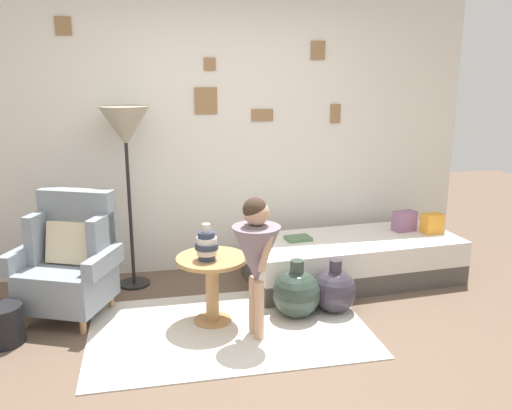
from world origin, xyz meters
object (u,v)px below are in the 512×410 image
object	(u,v)px
floor_lamp	(125,132)
demijohn_far	(335,290)
book_on_daybed	(298,238)
vase_striped	(207,245)
magazine_basket	(3,325)
side_table	(212,276)
armchair	(70,261)
daybed	(352,259)
person_child	(256,251)
demijohn_near	(296,293)

from	to	relation	value
floor_lamp	demijohn_far	distance (m)	2.16
book_on_daybed	vase_striped	bearing A→B (deg)	-142.52
book_on_daybed	magazine_basket	size ratio (longest dim) A/B	0.79
demijohn_far	side_table	bearing A→B (deg)	179.05
armchair	side_table	xyz separation A→B (m)	(1.06, -0.37, -0.07)
daybed	magazine_basket	xyz separation A→B (m)	(-2.84, -0.61, -0.06)
person_child	book_on_daybed	world-z (taller)	person_child
demijohn_far	daybed	bearing A→B (deg)	57.13
daybed	armchair	bearing A→B (deg)	-174.85
armchair	daybed	distance (m)	2.44
vase_striped	magazine_basket	bearing A→B (deg)	179.14
vase_striped	floor_lamp	xyz separation A→B (m)	(-0.56, 0.92, 0.73)
daybed	demijohn_far	bearing A→B (deg)	-122.87
person_child	magazine_basket	size ratio (longest dim) A/B	3.70
person_child	magazine_basket	bearing A→B (deg)	171.35
armchair	demijohn_near	size ratio (longest dim) A/B	2.10
daybed	book_on_daybed	world-z (taller)	book_on_daybed
person_child	vase_striped	bearing A→B (deg)	142.29
magazine_basket	demijohn_far	bearing A→B (deg)	0.30
floor_lamp	person_child	distance (m)	1.63
floor_lamp	person_child	world-z (taller)	floor_lamp
armchair	demijohn_near	bearing A→B (deg)	-13.35
person_child	magazine_basket	world-z (taller)	person_child
book_on_daybed	magazine_basket	xyz separation A→B (m)	(-2.34, -0.67, -0.28)
side_table	magazine_basket	size ratio (longest dim) A/B	1.90
vase_striped	book_on_daybed	size ratio (longest dim) A/B	1.24
floor_lamp	person_child	xyz separation A→B (m)	(0.88, -1.17, -0.72)
demijohn_far	magazine_basket	world-z (taller)	demijohn_far
demijohn_near	demijohn_far	xyz separation A→B (m)	(0.32, 0.02, -0.01)
vase_striped	floor_lamp	bearing A→B (deg)	121.25
demijohn_far	floor_lamp	bearing A→B (deg)	150.52
side_table	floor_lamp	xyz separation A→B (m)	(-0.60, 0.87, 1.00)
floor_lamp	magazine_basket	size ratio (longest dim) A/B	5.66
armchair	daybed	size ratio (longest dim) A/B	0.50
armchair	person_child	bearing A→B (deg)	-26.46
daybed	floor_lamp	xyz separation A→B (m)	(-1.96, 0.29, 1.17)
armchair	floor_lamp	size ratio (longest dim) A/B	0.61
side_table	floor_lamp	size ratio (longest dim) A/B	0.34
book_on_daybed	demijohn_far	size ratio (longest dim) A/B	0.51
daybed	floor_lamp	world-z (taller)	floor_lamp
armchair	demijohn_near	distance (m)	1.77
demijohn_far	person_child	bearing A→B (deg)	-157.96
vase_striped	book_on_daybed	distance (m)	1.15
vase_striped	person_child	bearing A→B (deg)	-37.71
person_child	demijohn_near	world-z (taller)	person_child
demijohn_far	magazine_basket	size ratio (longest dim) A/B	1.55
daybed	demijohn_near	xyz separation A→B (m)	(-0.71, -0.62, -0.01)
book_on_daybed	demijohn_far	distance (m)	0.70
daybed	demijohn_near	size ratio (longest dim) A/B	4.22
side_table	demijohn_far	distance (m)	0.99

